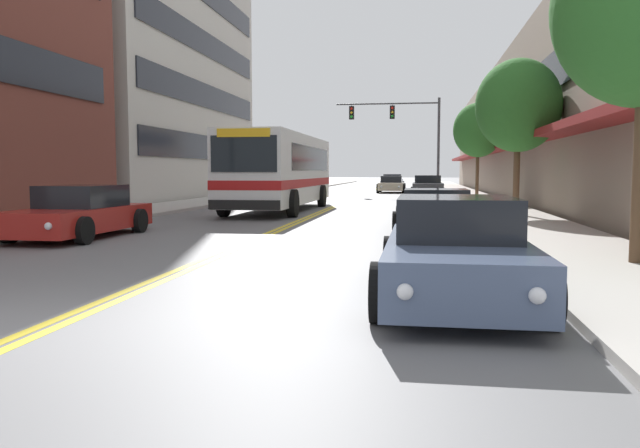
{
  "coord_description": "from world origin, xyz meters",
  "views": [
    {
      "loc": [
        3.85,
        -5.49,
        1.64
      ],
      "look_at": [
        -0.11,
        19.64,
        -0.52
      ],
      "focal_mm": 35.0,
      "sensor_mm": 36.0,
      "label": 1
    }
  ],
  "objects_px": {
    "car_charcoal_parked_left_mid": "(283,188)",
    "traffic_signal_mast": "(403,126)",
    "car_champagne_moving_second": "(391,185)",
    "fire_hydrant": "(498,212)",
    "city_bus": "(281,169)",
    "street_tree_right_far": "(478,130)",
    "car_black_parked_right_far": "(436,212)",
    "car_slate_blue_parked_right_foreground": "(456,252)",
    "car_dark_grey_parked_right_mid": "(428,187)",
    "street_tree_right_mid": "(518,106)",
    "car_red_parked_left_far": "(80,213)",
    "car_navy_moving_lead": "(392,182)"
  },
  "relations": [
    {
      "from": "traffic_signal_mast",
      "to": "street_tree_right_mid",
      "type": "distance_m",
      "value": 21.87
    },
    {
      "from": "street_tree_right_mid",
      "to": "car_black_parked_right_far",
      "type": "bearing_deg",
      "value": -116.91
    },
    {
      "from": "car_navy_moving_lead",
      "to": "street_tree_right_far",
      "type": "relative_size",
      "value": 0.88
    },
    {
      "from": "car_black_parked_right_far",
      "to": "car_navy_moving_lead",
      "type": "xyz_separation_m",
      "value": [
        -2.91,
        42.89,
        0.09
      ]
    },
    {
      "from": "car_slate_blue_parked_right_foreground",
      "to": "street_tree_right_far",
      "type": "height_order",
      "value": "street_tree_right_far"
    },
    {
      "from": "car_charcoal_parked_left_mid",
      "to": "traffic_signal_mast",
      "type": "height_order",
      "value": "traffic_signal_mast"
    },
    {
      "from": "car_slate_blue_parked_right_foreground",
      "to": "fire_hydrant",
      "type": "bearing_deg",
      "value": 79.74
    },
    {
      "from": "car_dark_grey_parked_right_mid",
      "to": "car_navy_moving_lead",
      "type": "distance_m",
      "value": 19.76
    },
    {
      "from": "car_charcoal_parked_left_mid",
      "to": "car_red_parked_left_far",
      "type": "relative_size",
      "value": 1.0
    },
    {
      "from": "car_charcoal_parked_left_mid",
      "to": "fire_hydrant",
      "type": "distance_m",
      "value": 22.68
    },
    {
      "from": "car_charcoal_parked_left_mid",
      "to": "city_bus",
      "type": "bearing_deg",
      "value": -78.08
    },
    {
      "from": "car_slate_blue_parked_right_foreground",
      "to": "street_tree_right_far",
      "type": "relative_size",
      "value": 0.9
    },
    {
      "from": "car_charcoal_parked_left_mid",
      "to": "car_slate_blue_parked_right_foreground",
      "type": "bearing_deg",
      "value": -73.51
    },
    {
      "from": "street_tree_right_far",
      "to": "car_navy_moving_lead",
      "type": "bearing_deg",
      "value": 101.47
    },
    {
      "from": "city_bus",
      "to": "street_tree_right_far",
      "type": "xyz_separation_m",
      "value": [
        8.67,
        7.55,
        1.98
      ]
    },
    {
      "from": "city_bus",
      "to": "car_red_parked_left_far",
      "type": "height_order",
      "value": "city_bus"
    },
    {
      "from": "city_bus",
      "to": "car_black_parked_right_far",
      "type": "bearing_deg",
      "value": -54.32
    },
    {
      "from": "traffic_signal_mast",
      "to": "fire_hydrant",
      "type": "distance_m",
      "value": 27.66
    },
    {
      "from": "car_champagne_moving_second",
      "to": "fire_hydrant",
      "type": "xyz_separation_m",
      "value": [
        4.13,
        -31.32,
        -0.02
      ]
    },
    {
      "from": "car_slate_blue_parked_right_foreground",
      "to": "car_black_parked_right_far",
      "type": "relative_size",
      "value": 1.08
    },
    {
      "from": "car_navy_moving_lead",
      "to": "car_red_parked_left_far",
      "type": "bearing_deg",
      "value": -97.33
    },
    {
      "from": "car_black_parked_right_far",
      "to": "traffic_signal_mast",
      "type": "height_order",
      "value": "traffic_signal_mast"
    },
    {
      "from": "car_red_parked_left_far",
      "to": "car_champagne_moving_second",
      "type": "bearing_deg",
      "value": 79.55
    },
    {
      "from": "car_black_parked_right_far",
      "to": "street_tree_right_far",
      "type": "height_order",
      "value": "street_tree_right_far"
    },
    {
      "from": "city_bus",
      "to": "street_tree_right_far",
      "type": "relative_size",
      "value": 2.22
    },
    {
      "from": "car_red_parked_left_far",
      "to": "fire_hydrant",
      "type": "height_order",
      "value": "car_red_parked_left_far"
    },
    {
      "from": "car_red_parked_left_far",
      "to": "traffic_signal_mast",
      "type": "xyz_separation_m",
      "value": [
        7.2,
        29.79,
        4.2
      ]
    },
    {
      "from": "car_dark_grey_parked_right_mid",
      "to": "car_navy_moving_lead",
      "type": "relative_size",
      "value": 1.09
    },
    {
      "from": "car_black_parked_right_far",
      "to": "car_champagne_moving_second",
      "type": "distance_m",
      "value": 31.41
    },
    {
      "from": "car_dark_grey_parked_right_mid",
      "to": "car_champagne_moving_second",
      "type": "height_order",
      "value": "car_dark_grey_parked_right_mid"
    },
    {
      "from": "car_dark_grey_parked_right_mid",
      "to": "car_navy_moving_lead",
      "type": "xyz_separation_m",
      "value": [
        -3.02,
        19.53,
        -0.0
      ]
    },
    {
      "from": "car_charcoal_parked_left_mid",
      "to": "street_tree_right_far",
      "type": "bearing_deg",
      "value": -20.27
    },
    {
      "from": "city_bus",
      "to": "car_dark_grey_parked_right_mid",
      "type": "xyz_separation_m",
      "value": [
        6.26,
        14.79,
        -1.11
      ]
    },
    {
      "from": "car_dark_grey_parked_right_mid",
      "to": "street_tree_right_mid",
      "type": "distance_m",
      "value": 18.13
    },
    {
      "from": "city_bus",
      "to": "car_black_parked_right_far",
      "type": "distance_m",
      "value": 10.62
    },
    {
      "from": "car_navy_moving_lead",
      "to": "fire_hydrant",
      "type": "bearing_deg",
      "value": -83.97
    },
    {
      "from": "city_bus",
      "to": "car_red_parked_left_far",
      "type": "relative_size",
      "value": 2.37
    },
    {
      "from": "car_champagne_moving_second",
      "to": "car_slate_blue_parked_right_foreground",
      "type": "bearing_deg",
      "value": -86.41
    },
    {
      "from": "car_red_parked_left_far",
      "to": "car_black_parked_right_far",
      "type": "bearing_deg",
      "value": 16.76
    },
    {
      "from": "car_red_parked_left_far",
      "to": "car_black_parked_right_far",
      "type": "relative_size",
      "value": 1.12
    },
    {
      "from": "car_black_parked_right_far",
      "to": "traffic_signal_mast",
      "type": "bearing_deg",
      "value": 93.31
    },
    {
      "from": "car_red_parked_left_far",
      "to": "street_tree_right_far",
      "type": "distance_m",
      "value": 22.13
    },
    {
      "from": "car_navy_moving_lead",
      "to": "street_tree_right_mid",
      "type": "relative_size",
      "value": 0.81
    },
    {
      "from": "city_bus",
      "to": "car_champagne_moving_second",
      "type": "bearing_deg",
      "value": 80.91
    },
    {
      "from": "city_bus",
      "to": "traffic_signal_mast",
      "type": "xyz_separation_m",
      "value": [
        4.58,
        18.57,
        3.05
      ]
    },
    {
      "from": "car_charcoal_parked_left_mid",
      "to": "car_black_parked_right_far",
      "type": "xyz_separation_m",
      "value": [
        8.62,
        -20.24,
        -0.08
      ]
    },
    {
      "from": "city_bus",
      "to": "fire_hydrant",
      "type": "height_order",
      "value": "city_bus"
    },
    {
      "from": "traffic_signal_mast",
      "to": "car_navy_moving_lead",
      "type": "bearing_deg",
      "value": 94.88
    },
    {
      "from": "car_charcoal_parked_left_mid",
      "to": "car_slate_blue_parked_right_foreground",
      "type": "xyz_separation_m",
      "value": [
        8.62,
        -29.13,
        -0.03
      ]
    },
    {
      "from": "car_red_parked_left_far",
      "to": "street_tree_right_mid",
      "type": "height_order",
      "value": "street_tree_right_mid"
    }
  ]
}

